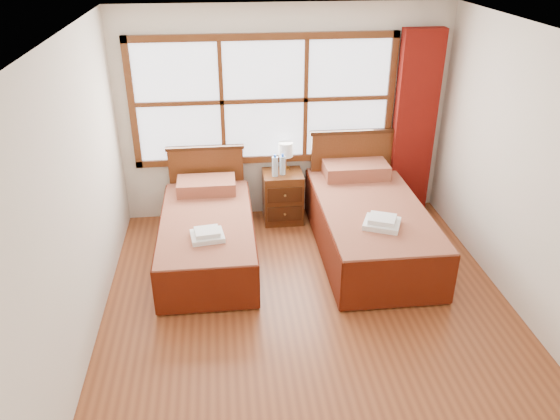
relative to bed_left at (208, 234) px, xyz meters
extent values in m
plane|color=brown|center=(0.98, -1.20, -0.30)|extent=(4.50, 4.50, 0.00)
plane|color=white|center=(0.98, -1.20, 2.30)|extent=(4.50, 4.50, 0.00)
plane|color=silver|center=(0.98, 1.05, 1.00)|extent=(4.00, 0.00, 4.00)
plane|color=silver|center=(-1.02, -1.20, 1.00)|extent=(0.00, 4.50, 4.50)
plane|color=silver|center=(2.98, -1.20, 1.00)|extent=(0.00, 4.50, 4.50)
cube|color=white|center=(0.73, 1.02, 1.20)|extent=(3.00, 0.02, 1.40)
cube|color=#5A2D13|center=(0.73, 1.00, 0.46)|extent=(3.16, 0.06, 0.08)
cube|color=#5A2D13|center=(0.73, 1.00, 1.94)|extent=(3.16, 0.06, 0.08)
cube|color=#5A2D13|center=(-0.81, 1.00, 1.20)|extent=(0.08, 0.06, 1.56)
cube|color=#5A2D13|center=(2.27, 1.00, 1.20)|extent=(0.08, 0.06, 1.56)
cube|color=#5A2D13|center=(0.23, 1.00, 1.20)|extent=(0.05, 0.05, 1.40)
cube|color=#5A2D13|center=(1.23, 1.00, 1.20)|extent=(0.05, 0.05, 1.40)
cube|color=#5A2D13|center=(0.73, 1.00, 1.20)|extent=(3.00, 0.05, 0.05)
cube|color=maroon|center=(2.58, 0.91, 0.87)|extent=(0.50, 0.16, 2.30)
cube|color=#381B0B|center=(0.00, -0.07, -0.16)|extent=(0.88, 1.75, 0.29)
cube|color=maroon|center=(0.00, -0.07, 0.10)|extent=(0.98, 1.94, 0.24)
cube|color=#581909|center=(-0.49, -0.07, -0.04)|extent=(0.03, 1.94, 0.49)
cube|color=#581909|center=(0.49, -0.07, -0.04)|extent=(0.03, 1.94, 0.49)
cube|color=#581909|center=(0.00, -1.03, -0.04)|extent=(0.98, 0.03, 0.49)
cube|color=maroon|center=(0.00, 0.64, 0.30)|extent=(0.68, 0.40, 0.15)
cube|color=#5A2D13|center=(0.00, 0.94, 0.18)|extent=(0.91, 0.06, 0.95)
cube|color=#381B0B|center=(0.00, 0.94, 0.66)|extent=(0.95, 0.08, 0.04)
cube|color=#381B0B|center=(1.83, -0.07, -0.14)|extent=(1.00, 1.99, 0.32)
cube|color=maroon|center=(1.83, -0.07, 0.16)|extent=(1.12, 2.21, 0.27)
cube|color=#581909|center=(1.27, -0.07, 0.00)|extent=(0.03, 2.21, 0.55)
cube|color=#581909|center=(2.39, -0.07, 0.00)|extent=(0.03, 2.21, 0.55)
cube|color=#581909|center=(1.83, -1.17, 0.00)|extent=(1.12, 0.03, 0.55)
cube|color=maroon|center=(1.83, 0.73, 0.38)|extent=(0.78, 0.45, 0.17)
cube|color=#5A2D13|center=(1.83, 0.94, 0.24)|extent=(1.04, 0.06, 1.08)
cube|color=#381B0B|center=(1.83, 0.94, 0.79)|extent=(1.08, 0.08, 0.04)
cube|color=#5A2D13|center=(0.94, 0.80, 0.02)|extent=(0.48, 0.43, 0.64)
cube|color=#381B0B|center=(0.94, 0.58, -0.11)|extent=(0.43, 0.02, 0.19)
cube|color=#381B0B|center=(0.94, 0.58, 0.15)|extent=(0.43, 0.02, 0.19)
sphere|color=olive|center=(0.94, 0.56, -0.11)|extent=(0.03, 0.03, 0.03)
sphere|color=olive|center=(0.94, 0.56, 0.15)|extent=(0.03, 0.03, 0.03)
cube|color=white|center=(0.02, -0.49, 0.25)|extent=(0.36, 0.33, 0.05)
cube|color=white|center=(0.02, -0.49, 0.30)|extent=(0.27, 0.25, 0.05)
cube|color=white|center=(1.80, -0.56, 0.32)|extent=(0.45, 0.43, 0.06)
cube|color=white|center=(1.80, -0.56, 0.38)|extent=(0.34, 0.32, 0.05)
cylinder|color=#C2893E|center=(0.99, 0.93, 0.35)|extent=(0.11, 0.11, 0.02)
cylinder|color=#C2893E|center=(0.99, 0.93, 0.44)|extent=(0.02, 0.02, 0.15)
cylinder|color=silver|center=(0.99, 0.93, 0.60)|extent=(0.18, 0.18, 0.18)
cylinder|color=silver|center=(0.83, 0.72, 0.47)|extent=(0.07, 0.07, 0.24)
cylinder|color=blue|center=(0.83, 0.72, 0.61)|extent=(0.04, 0.04, 0.03)
cylinder|color=silver|center=(0.93, 0.76, 0.46)|extent=(0.07, 0.07, 0.23)
cylinder|color=blue|center=(0.93, 0.76, 0.59)|extent=(0.03, 0.03, 0.03)
camera|label=1|loc=(0.22, -5.33, 3.02)|focal=35.00mm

